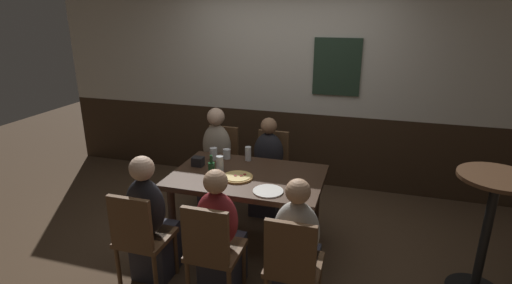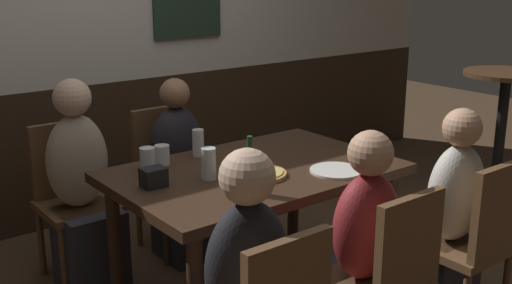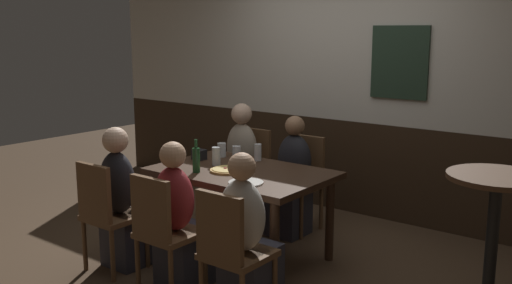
% 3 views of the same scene
% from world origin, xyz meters
% --- Properties ---
extents(ground_plane, '(12.00, 12.00, 0.00)m').
position_xyz_m(ground_plane, '(0.00, 0.00, 0.00)').
color(ground_plane, '#4C3826').
extents(wall_back, '(6.40, 0.13, 2.60)m').
position_xyz_m(wall_back, '(0.00, 1.65, 1.30)').
color(wall_back, '#332316').
rests_on(wall_back, ground_plane).
extents(dining_table, '(1.41, 0.92, 0.74)m').
position_xyz_m(dining_table, '(0.00, 0.00, 0.65)').
color(dining_table, '#382316').
rests_on(dining_table, ground_plane).
extents(chair_right_near, '(0.40, 0.40, 0.88)m').
position_xyz_m(chair_right_near, '(0.62, -0.88, 0.50)').
color(chair_right_near, brown).
rests_on(chair_right_near, ground_plane).
extents(chair_left_far, '(0.40, 0.40, 0.88)m').
position_xyz_m(chair_left_far, '(-0.62, 0.88, 0.50)').
color(chair_left_far, brown).
rests_on(chair_left_far, ground_plane).
extents(chair_mid_far, '(0.40, 0.40, 0.88)m').
position_xyz_m(chair_mid_far, '(0.00, 0.88, 0.50)').
color(chair_mid_far, brown).
rests_on(chair_mid_far, ground_plane).
extents(chair_mid_near, '(0.40, 0.40, 0.88)m').
position_xyz_m(chair_mid_near, '(0.00, -0.88, 0.50)').
color(chair_mid_near, brown).
rests_on(chair_mid_near, ground_plane).
extents(chair_left_near, '(0.40, 0.40, 0.88)m').
position_xyz_m(chair_left_near, '(-0.62, -0.88, 0.50)').
color(chair_left_near, brown).
rests_on(chair_left_near, ground_plane).
extents(person_right_near, '(0.34, 0.37, 1.10)m').
position_xyz_m(person_right_near, '(0.62, -0.71, 0.46)').
color(person_right_near, '#2D2D38').
rests_on(person_right_near, ground_plane).
extents(person_left_far, '(0.34, 0.37, 1.16)m').
position_xyz_m(person_left_far, '(-0.62, 0.72, 0.49)').
color(person_left_far, '#2D2D38').
rests_on(person_left_far, ground_plane).
extents(person_mid_far, '(0.34, 0.37, 1.09)m').
position_xyz_m(person_mid_far, '(-0.00, 0.71, 0.46)').
color(person_mid_far, '#2D2D38').
rests_on(person_mid_far, ground_plane).
extents(person_mid_near, '(0.34, 0.37, 1.09)m').
position_xyz_m(person_mid_near, '(0.00, -0.71, 0.46)').
color(person_mid_near, '#2D2D38').
rests_on(person_mid_near, ground_plane).
extents(person_left_near, '(0.34, 0.37, 1.13)m').
position_xyz_m(person_left_near, '(-0.62, -0.72, 0.48)').
color(person_left_near, '#2D2D38').
rests_on(person_left_near, ground_plane).
extents(pizza, '(0.28, 0.28, 0.03)m').
position_xyz_m(pizza, '(-0.06, -0.10, 0.75)').
color(pizza, tan).
rests_on(pizza, dining_table).
extents(beer_glass_half, '(0.08, 0.08, 0.10)m').
position_xyz_m(beer_glass_half, '(-0.34, 0.34, 0.78)').
color(beer_glass_half, silver).
rests_on(beer_glass_half, dining_table).
extents(beer_glass_tall, '(0.08, 0.08, 0.13)m').
position_xyz_m(beer_glass_tall, '(-0.45, 0.27, 0.80)').
color(beer_glass_tall, silver).
rests_on(beer_glass_tall, dining_table).
extents(pint_glass_stout, '(0.06, 0.06, 0.15)m').
position_xyz_m(pint_glass_stout, '(-0.11, 0.35, 0.80)').
color(pint_glass_stout, silver).
rests_on(pint_glass_stout, dining_table).
extents(tumbler_short, '(0.07, 0.07, 0.15)m').
position_xyz_m(tumbler_short, '(-0.28, -0.00, 0.81)').
color(tumbler_short, silver).
rests_on(tumbler_short, dining_table).
extents(beer_bottle_green, '(0.06, 0.06, 0.27)m').
position_xyz_m(beer_bottle_green, '(-0.24, -0.28, 0.85)').
color(beer_bottle_green, '#194723').
rests_on(beer_bottle_green, dining_table).
extents(plate_white_large, '(0.26, 0.26, 0.01)m').
position_xyz_m(plate_white_large, '(0.28, -0.30, 0.75)').
color(plate_white_large, white).
rests_on(plate_white_large, dining_table).
extents(condiment_caddy, '(0.11, 0.09, 0.09)m').
position_xyz_m(condiment_caddy, '(-0.54, 0.07, 0.79)').
color(condiment_caddy, black).
rests_on(condiment_caddy, dining_table).
extents(side_bar_table, '(0.56, 0.56, 1.05)m').
position_xyz_m(side_bar_table, '(2.00, -0.16, 0.62)').
color(side_bar_table, black).
rests_on(side_bar_table, ground_plane).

